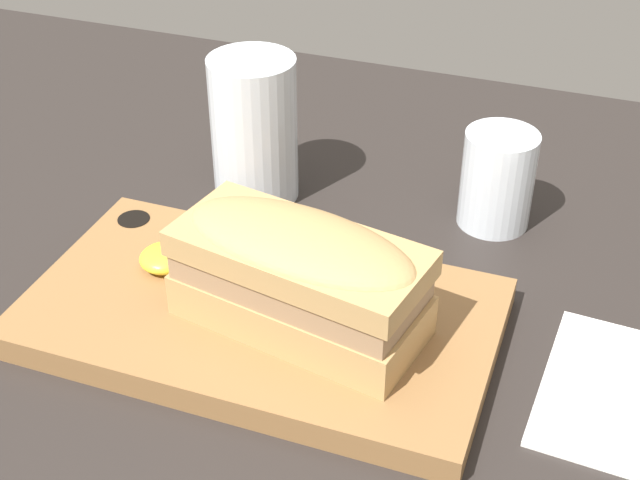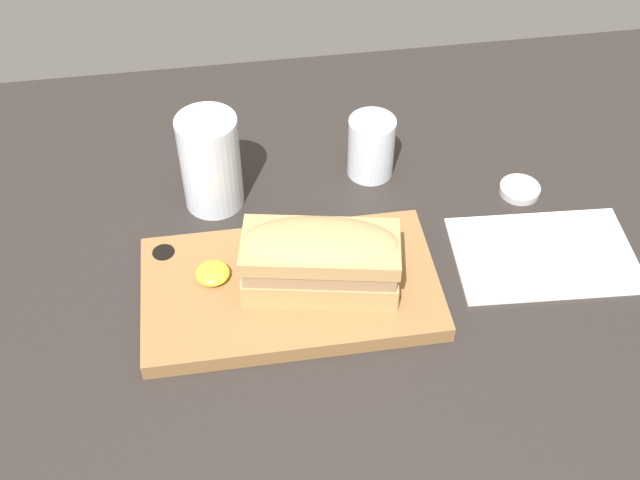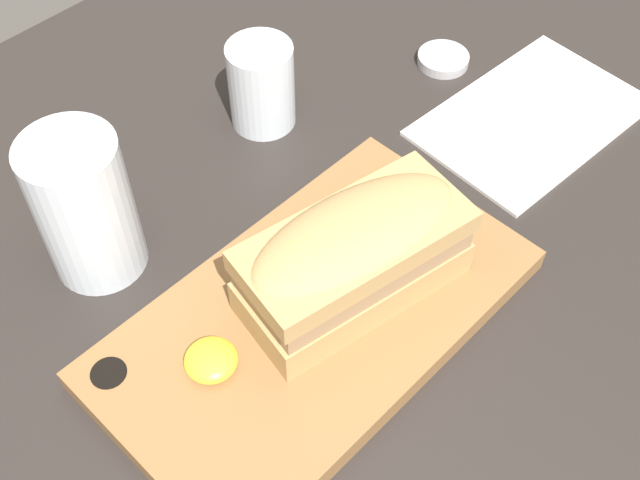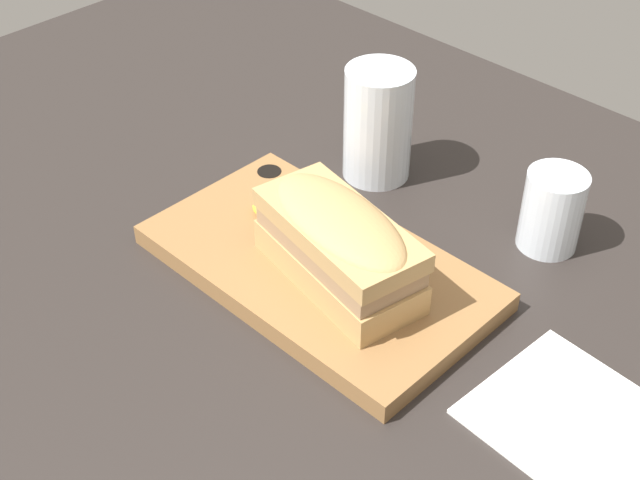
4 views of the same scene
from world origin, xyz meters
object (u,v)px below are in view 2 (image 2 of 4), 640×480
object	(u,v)px
serving_board	(290,288)
water_glass	(211,168)
napkin	(544,255)
condiment_dish	(520,190)
wine_glass	(371,150)
sandwich	(320,257)

from	to	relation	value
serving_board	water_glass	world-z (taller)	water_glass
napkin	water_glass	bearing A→B (deg)	157.86
condiment_dish	wine_glass	bearing A→B (deg)	159.18
serving_board	napkin	bearing A→B (deg)	2.47
serving_board	wine_glass	xyz separation A→B (cm)	(13.12, 19.52, 2.64)
sandwich	condiment_dish	world-z (taller)	sandwich
sandwich	condiment_dish	xyz separation A→B (cm)	(28.03, 13.30, -5.92)
water_glass	condiment_dish	distance (cm)	39.55
sandwich	water_glass	bearing A→B (deg)	121.79
water_glass	condiment_dish	bearing A→B (deg)	-6.39
water_glass	condiment_dish	size ratio (longest dim) A/B	2.47
water_glass	wine_glass	xyz separation A→B (cm)	(20.65, 2.61, -1.87)
serving_board	napkin	xyz separation A→B (cm)	(30.77, 1.33, -0.83)
water_glass	condiment_dish	xyz separation A→B (cm)	(38.98, -4.36, -5.04)
serving_board	sandwich	bearing A→B (deg)	-12.44
condiment_dish	serving_board	bearing A→B (deg)	-158.24
sandwich	water_glass	xyz separation A→B (cm)	(-10.95, 17.67, -0.88)
sandwich	water_glass	size ratio (longest dim) A/B	1.42
serving_board	water_glass	size ratio (longest dim) A/B	2.61
wine_glass	sandwich	bearing A→B (deg)	-115.58
sandwich	condiment_dish	distance (cm)	31.59
wine_glass	water_glass	bearing A→B (deg)	-172.80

